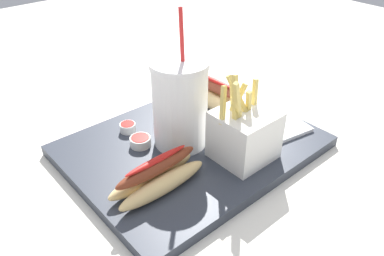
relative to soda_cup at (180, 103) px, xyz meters
The scene contains 9 objects.
ground_plane 0.11m from the soda_cup, 40.19° to the right, with size 2.40×2.40×0.02m, color silver.
food_tray 0.09m from the soda_cup, 40.19° to the right, with size 0.44×0.34×0.02m, color #2D333D.
soda_cup is the anchor object (origin of this frame).
fries_basket 0.12m from the soda_cup, 62.76° to the right, with size 0.10×0.09×0.16m.
hot_dog_1 0.16m from the soda_cup, 22.57° to the left, with size 0.06×0.16×0.06m.
hot_dog_2 0.14m from the soda_cup, 145.67° to the right, with size 0.16×0.06×0.06m.
ketchup_cup_1 0.13m from the soda_cup, 120.21° to the left, with size 0.03×0.03×0.02m.
ketchup_cup_2 0.10m from the soda_cup, 148.18° to the left, with size 0.04×0.04×0.02m.
napkin_stack 0.19m from the soda_cup, 23.67° to the right, with size 0.14×0.12×0.01m, color white.
Camera 1 is at (-0.38, -0.44, 0.43)m, focal length 35.86 mm.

